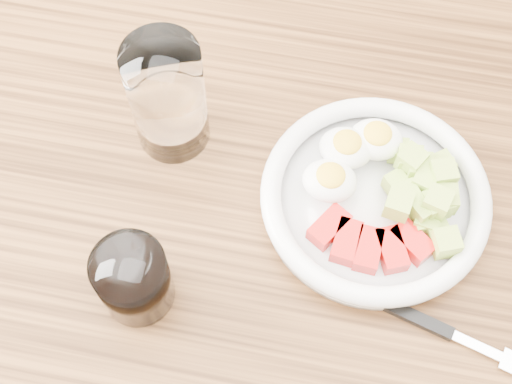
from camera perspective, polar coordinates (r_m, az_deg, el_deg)
ground at (r=1.49m, az=0.31°, el=-14.08°), size 4.00×4.00×0.00m
dining_table at (r=0.85m, az=0.53°, el=-4.60°), size 1.50×0.90×0.77m
bowl at (r=0.75m, az=9.59°, el=-0.24°), size 0.24×0.24×0.06m
fork at (r=0.73m, az=13.99°, el=-10.36°), size 0.19×0.07×0.01m
water_glass at (r=0.75m, az=-7.10°, el=7.51°), size 0.08×0.08×0.14m
coffee_glass at (r=0.70m, az=-9.76°, el=-6.94°), size 0.07×0.07×0.08m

